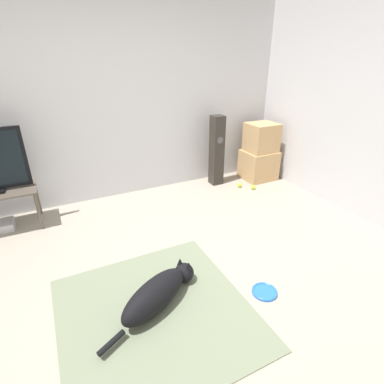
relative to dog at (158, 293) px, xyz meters
name	(u,v)px	position (x,y,z in m)	size (l,w,h in m)	color
ground_plane	(172,286)	(0.18, 0.16, -0.14)	(12.00, 12.00, 0.00)	#9E9384
wall_back	(104,104)	(0.18, 2.26, 1.14)	(8.00, 0.06, 2.55)	silver
area_rug	(155,312)	(-0.06, -0.06, -0.13)	(1.44, 1.49, 0.01)	slate
dog	(158,293)	(0.00, 0.00, 0.00)	(0.93, 0.55, 0.27)	black
frisbee	(265,292)	(0.86, -0.27, -0.13)	(0.22, 0.22, 0.03)	blue
cardboard_box_lower	(258,165)	(2.41, 1.84, 0.09)	(0.50, 0.45, 0.46)	tan
cardboard_box_upper	(262,138)	(2.41, 1.83, 0.54)	(0.44, 0.40, 0.43)	tan
floor_speaker	(217,151)	(1.70, 1.97, 0.39)	(0.17, 0.18, 1.05)	#2D2823
tennis_ball_by_boxes	(240,185)	(1.94, 1.67, -0.11)	(0.07, 0.07, 0.07)	#C6E033
tennis_ball_near_speaker	(253,187)	(2.08, 1.51, -0.11)	(0.07, 0.07, 0.07)	#C6E033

